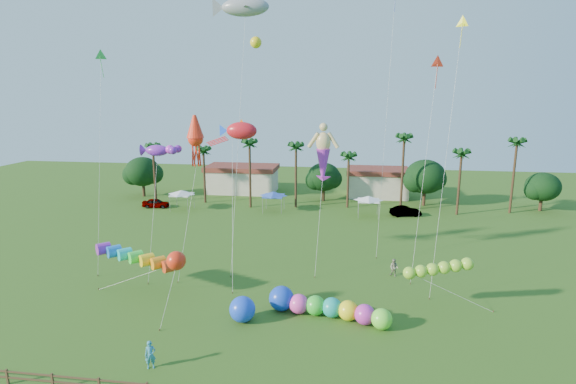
# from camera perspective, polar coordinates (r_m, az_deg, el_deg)

# --- Properties ---
(ground) EXTENTS (160.00, 160.00, 0.00)m
(ground) POSITION_cam_1_polar(r_m,az_deg,el_deg) (33.01, -2.57, -19.28)
(ground) COLOR #285116
(ground) RESTS_ON ground
(tree_line) EXTENTS (69.46, 8.91, 11.00)m
(tree_line) POSITION_cam_1_polar(r_m,az_deg,el_deg) (72.81, 6.53, 1.93)
(tree_line) COLOR #3A2819
(tree_line) RESTS_ON ground
(buildings_row) EXTENTS (35.00, 7.00, 4.00)m
(buildings_row) POSITION_cam_1_polar(r_m,az_deg,el_deg) (79.56, 1.82, 1.22)
(buildings_row) COLOR beige
(buildings_row) RESTS_ON ground
(tent_row) EXTENTS (31.00, 4.00, 0.60)m
(tent_row) POSITION_cam_1_polar(r_m,az_deg,el_deg) (66.55, -1.95, -0.32)
(tent_row) COLOR white
(tent_row) RESTS_ON ground
(car_a) EXTENTS (4.23, 1.99, 1.40)m
(car_a) POSITION_cam_1_polar(r_m,az_deg,el_deg) (72.92, -16.43, -1.36)
(car_a) COLOR #4C4C54
(car_a) RESTS_ON ground
(car_b) EXTENTS (4.60, 2.43, 1.44)m
(car_b) POSITION_cam_1_polar(r_m,az_deg,el_deg) (67.24, 14.70, -2.37)
(car_b) COLOR #4C4C54
(car_b) RESTS_ON ground
(spectator_a) EXTENTS (0.80, 0.67, 1.87)m
(spectator_a) POSITION_cam_1_polar(r_m,az_deg,el_deg) (31.87, -17.09, -19.16)
(spectator_a) COLOR teal
(spectator_a) RESTS_ON ground
(spectator_b) EXTENTS (1.05, 0.97, 1.72)m
(spectator_b) POSITION_cam_1_polar(r_m,az_deg,el_deg) (45.23, 13.31, -9.34)
(spectator_b) COLOR gray
(spectator_b) RESTS_ON ground
(caterpillar_inflatable) EXTENTS (9.94, 3.96, 2.04)m
(caterpillar_inflatable) POSITION_cam_1_polar(r_m,az_deg,el_deg) (36.69, 4.60, -14.34)
(caterpillar_inflatable) COLOR #FF43B8
(caterpillar_inflatable) RESTS_ON ground
(blue_ball) EXTENTS (2.03, 2.03, 2.03)m
(blue_ball) POSITION_cam_1_polar(r_m,az_deg,el_deg) (36.05, -5.82, -14.59)
(blue_ball) COLOR blue
(blue_ball) RESTS_ON ground
(rainbow_tube) EXTENTS (8.77, 5.41, 3.46)m
(rainbow_tube) POSITION_cam_1_polar(r_m,az_deg,el_deg) (41.04, -17.37, -8.79)
(rainbow_tube) COLOR red
(rainbow_tube) RESTS_ON ground
(green_worm) EXTENTS (9.74, 2.48, 3.88)m
(green_worm) POSITION_cam_1_polar(r_m,az_deg,el_deg) (37.84, 15.17, -9.91)
(green_worm) COLOR #8ACD2D
(green_worm) RESTS_ON ground
(orange_ball_kite) EXTENTS (1.84, 2.57, 5.71)m
(orange_ball_kite) POSITION_cam_1_polar(r_m,az_deg,el_deg) (35.36, -14.01, -8.47)
(orange_ball_kite) COLOR red
(orange_ball_kite) RESTS_ON ground
(merman_kite) EXTENTS (2.76, 5.11, 14.05)m
(merman_kite) POSITION_cam_1_polar(r_m,az_deg,el_deg) (44.83, 4.48, 4.52)
(merman_kite) COLOR #D6B879
(merman_kite) RESTS_ON ground
(fish_kite) EXTENTS (4.51, 5.86, 14.91)m
(fish_kite) POSITION_cam_1_polar(r_m,az_deg,el_deg) (41.80, -5.91, 7.74)
(fish_kite) COLOR red
(fish_kite) RESTS_ON ground
(shark_kite) EXTENTS (6.39, 6.87, 26.61)m
(shark_kite) POSITION_cam_1_polar(r_m,az_deg,el_deg) (46.84, -5.45, 22.34)
(shark_kite) COLOR gray
(shark_kite) RESTS_ON ground
(squid_kite) EXTENTS (1.84, 5.35, 15.46)m
(squid_kite) POSITION_cam_1_polar(r_m,az_deg,el_deg) (44.61, -11.67, 6.63)
(squid_kite) COLOR #FF2E14
(squid_kite) RESTS_ON ground
(lobster_kite) EXTENTS (4.00, 4.88, 12.82)m
(lobster_kite) POSITION_cam_1_polar(r_m,az_deg,el_deg) (44.65, -16.28, 5.09)
(lobster_kite) COLOR purple
(lobster_kite) RESTS_ON ground
(delta_kite_red) EXTENTS (2.38, 3.55, 20.75)m
(delta_kite_red) POSITION_cam_1_polar(r_m,az_deg,el_deg) (44.05, 18.42, 14.99)
(delta_kite_red) COLOR red
(delta_kite_red) RESTS_ON ground
(delta_kite_yellow) EXTENTS (2.30, 3.88, 23.64)m
(delta_kite_yellow) POSITION_cam_1_polar(r_m,az_deg,el_deg) (41.75, 21.18, 18.77)
(delta_kite_yellow) COLOR #F9F919
(delta_kite_yellow) RESTS_ON ground
(delta_kite_green) EXTENTS (1.11, 3.80, 21.45)m
(delta_kite_green) POSITION_cam_1_polar(r_m,az_deg,el_deg) (47.51, -22.68, 15.22)
(delta_kite_green) COLOR green
(delta_kite_green) RESTS_ON ground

